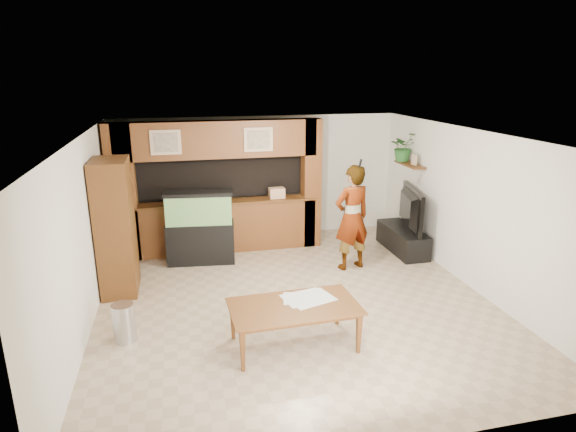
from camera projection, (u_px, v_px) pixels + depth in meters
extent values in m
plane|color=tan|center=(294.00, 300.00, 7.64)|extent=(6.50, 6.50, 0.00)
plane|color=white|center=(295.00, 135.00, 6.89)|extent=(6.50, 6.50, 0.00)
plane|color=silver|center=(258.00, 178.00, 10.30)|extent=(6.00, 0.00, 6.00)
plane|color=silver|center=(83.00, 237.00, 6.61)|extent=(0.00, 6.50, 6.50)
plane|color=silver|center=(471.00, 209.00, 7.92)|extent=(0.00, 6.50, 6.50)
cube|color=brown|center=(221.00, 227.00, 9.59)|extent=(3.80, 0.35, 1.00)
cube|color=#5B3815|center=(220.00, 202.00, 9.44)|extent=(3.80, 0.43, 0.04)
cube|color=brown|center=(217.00, 139.00, 9.08)|extent=(3.80, 0.35, 0.70)
cube|color=brown|center=(123.00, 193.00, 8.96)|extent=(0.50, 0.35, 2.60)
cube|color=brown|center=(311.00, 183.00, 9.76)|extent=(0.35, 0.35, 2.60)
cube|color=black|center=(217.00, 175.00, 9.82)|extent=(4.20, 0.45, 0.85)
cube|color=tan|center=(166.00, 142.00, 8.69)|extent=(0.55, 0.03, 0.45)
cube|color=tan|center=(166.00, 142.00, 8.68)|extent=(0.43, 0.01, 0.35)
cube|color=tan|center=(258.00, 139.00, 9.06)|extent=(0.55, 0.03, 0.45)
cube|color=tan|center=(259.00, 140.00, 9.05)|extent=(0.43, 0.01, 0.35)
cylinder|color=black|center=(91.00, 179.00, 7.38)|extent=(0.04, 0.25, 0.25)
cylinder|color=white|center=(93.00, 179.00, 7.38)|extent=(0.01, 0.21, 0.21)
cube|color=#5B3815|center=(410.00, 164.00, 9.59)|extent=(0.25, 0.90, 0.04)
cube|color=#5B3815|center=(116.00, 227.00, 7.68)|extent=(0.55, 0.89, 2.18)
cylinder|color=#B2B2B7|center=(124.00, 323.00, 6.41)|extent=(0.29, 0.29, 0.54)
cube|color=black|center=(201.00, 242.00, 9.06)|extent=(1.25, 0.47, 0.78)
cube|color=#2D7243|center=(199.00, 209.00, 8.87)|extent=(1.19, 0.44, 0.54)
cube|color=black|center=(198.00, 193.00, 8.78)|extent=(1.25, 0.47, 0.06)
cube|color=black|center=(403.00, 239.00, 9.67)|extent=(0.52, 1.42, 0.47)
imported|color=black|center=(405.00, 209.00, 9.49)|extent=(0.51, 1.43, 0.82)
cube|color=tan|center=(414.00, 160.00, 9.40)|extent=(0.04, 0.16, 0.21)
imported|color=#245A24|center=(403.00, 147.00, 9.75)|extent=(0.66, 0.62, 0.59)
imported|color=tan|center=(352.00, 218.00, 8.62)|extent=(0.79, 0.61, 1.93)
cylinder|color=black|center=(360.00, 164.00, 8.20)|extent=(0.04, 0.11, 0.17)
imported|color=#5B3815|center=(295.00, 327.00, 6.25)|extent=(1.70, 0.99, 0.59)
cube|color=silver|center=(305.00, 298.00, 6.41)|extent=(0.65, 0.53, 0.01)
cube|color=silver|center=(311.00, 298.00, 6.38)|extent=(0.68, 0.58, 0.01)
cube|color=silver|center=(302.00, 298.00, 6.38)|extent=(0.56, 0.46, 0.01)
cube|color=tan|center=(277.00, 193.00, 9.65)|extent=(0.32, 0.22, 0.20)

